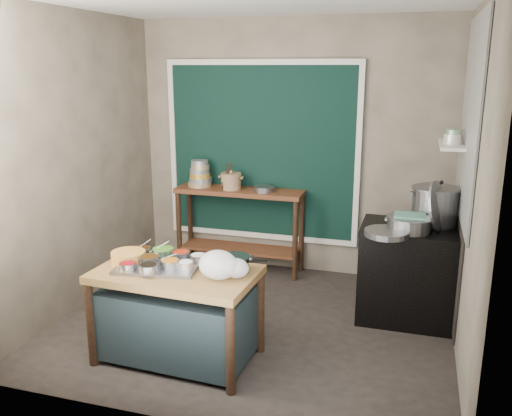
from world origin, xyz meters
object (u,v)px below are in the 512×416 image
(stove_block, at_px, (410,274))
(stock_pot, at_px, (435,206))
(utensil_cup, at_px, (228,185))
(condiment_tray, at_px, (159,265))
(back_counter, at_px, (240,230))
(saucepan, at_px, (235,264))
(ceramic_crock, at_px, (231,182))
(steamer, at_px, (409,224))
(yellow_basin, at_px, (128,258))
(prep_table, at_px, (177,315))

(stove_block, height_order, stock_pot, stock_pot)
(utensil_cup, bearing_deg, stove_block, -18.65)
(condiment_tray, relative_size, stock_pot, 1.43)
(back_counter, bearing_deg, stock_pot, -15.19)
(condiment_tray, height_order, saucepan, saucepan)
(stock_pot, bearing_deg, stove_block, -135.75)
(condiment_tray, xyz_separation_m, utensil_cup, (-0.11, 1.95, 0.23))
(utensil_cup, bearing_deg, ceramic_crock, 44.63)
(utensil_cup, height_order, steamer, utensil_cup)
(condiment_tray, height_order, utensil_cup, utensil_cup)
(condiment_tray, bearing_deg, back_counter, 89.88)
(condiment_tray, relative_size, yellow_basin, 2.32)
(back_counter, xyz_separation_m, ceramic_crock, (-0.09, -0.03, 0.56))
(condiment_tray, distance_m, ceramic_crock, 1.99)
(steamer, bearing_deg, stove_block, 74.25)
(saucepan, bearing_deg, condiment_tray, 163.53)
(utensil_cup, distance_m, ceramic_crock, 0.05)
(utensil_cup, bearing_deg, saucepan, -69.01)
(back_counter, distance_m, utensil_cup, 0.54)
(stove_block, xyz_separation_m, stock_pot, (0.17, 0.17, 0.63))
(back_counter, xyz_separation_m, yellow_basin, (-0.27, -2.00, 0.33))
(back_counter, xyz_separation_m, stove_block, (1.90, -0.73, -0.05))
(ceramic_crock, bearing_deg, stove_block, -19.48)
(stove_block, distance_m, condiment_tray, 2.31)
(prep_table, bearing_deg, stock_pot, 40.29)
(back_counter, relative_size, yellow_basin, 5.31)
(yellow_basin, bearing_deg, utensil_cup, 85.45)
(prep_table, xyz_separation_m, condiment_tray, (-0.16, 0.03, 0.39))
(prep_table, xyz_separation_m, yellow_basin, (-0.42, 0.03, 0.43))
(prep_table, distance_m, back_counter, 2.04)
(stock_pot, bearing_deg, yellow_basin, -148.42)
(ceramic_crock, height_order, stock_pot, stock_pot)
(saucepan, xyz_separation_m, utensil_cup, (-0.72, 1.87, 0.18))
(steamer, bearing_deg, saucepan, -139.99)
(prep_table, xyz_separation_m, steamer, (1.71, 1.16, 0.57))
(saucepan, distance_m, utensil_cup, 2.01)
(condiment_tray, distance_m, saucepan, 0.61)
(prep_table, relative_size, steamer, 3.10)
(ceramic_crock, bearing_deg, back_counter, 16.27)
(condiment_tray, bearing_deg, steamer, 31.25)
(stock_pot, bearing_deg, prep_table, -142.57)
(utensil_cup, bearing_deg, yellow_basin, -94.55)
(stove_block, height_order, ceramic_crock, ceramic_crock)
(utensil_cup, bearing_deg, steamer, -22.41)
(saucepan, relative_size, steamer, 0.59)
(ceramic_crock, bearing_deg, steamer, -23.26)
(yellow_basin, bearing_deg, back_counter, 82.34)
(back_counter, xyz_separation_m, steamer, (1.86, -0.87, 0.47))
(stove_block, relative_size, condiment_tray, 1.42)
(saucepan, height_order, utensil_cup, utensil_cup)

